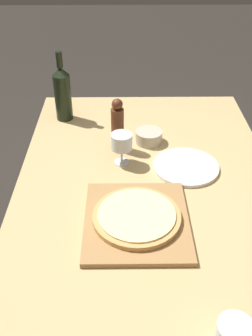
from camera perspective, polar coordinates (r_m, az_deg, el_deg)
ground_plane at (r=1.96m, az=2.59°, el=-22.28°), size 12.00×12.00×0.00m
dining_table at (r=1.43m, az=3.32°, el=-7.79°), size 0.98×1.71×0.76m
cutting_board at (r=1.30m, az=1.54°, el=-7.66°), size 0.34×0.38×0.02m
pizza at (r=1.29m, az=1.55°, el=-7.00°), size 0.29×0.29×0.02m
wine_bottle at (r=1.85m, az=-9.19°, el=10.72°), size 0.08×0.08×0.32m
pepper_mill at (r=1.61m, az=-1.24°, el=6.14°), size 0.05×0.05×0.23m
wine_glass at (r=1.52m, az=-0.65°, el=3.73°), size 0.08×0.08×0.13m
small_bowl at (r=1.69m, az=3.33°, el=4.56°), size 0.11×0.11×0.05m
dinner_plate at (r=1.56m, az=8.70°, el=0.19°), size 0.26×0.26×0.01m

